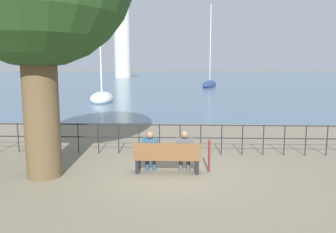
{
  "coord_description": "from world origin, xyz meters",
  "views": [
    {
      "loc": [
        0.38,
        -8.98,
        2.95
      ],
      "look_at": [
        0.0,
        0.5,
        1.54
      ],
      "focal_mm": 35.0,
      "sensor_mm": 36.0,
      "label": 1
    }
  ],
  "objects": [
    {
      "name": "sailboat_2",
      "position": [
        -6.72,
        20.04,
        0.35
      ],
      "size": [
        2.89,
        5.78,
        12.74
      ],
      "rotation": [
        0.0,
        0.0,
        0.16
      ],
      "color": "white",
      "rests_on": "ground_plane"
    },
    {
      "name": "ground_plane",
      "position": [
        0.0,
        0.0,
        0.0
      ],
      "size": [
        1000.0,
        1000.0,
        0.0
      ],
      "primitive_type": "plane",
      "color": "#7A705B"
    },
    {
      "name": "harbor_lighthouse",
      "position": [
        -17.82,
        93.47,
        13.07
      ],
      "size": [
        5.1,
        5.1,
        28.11
      ],
      "color": "beige",
      "rests_on": "ground_plane"
    },
    {
      "name": "promenade_railing",
      "position": [
        -0.0,
        2.03,
        0.69
      ],
      "size": [
        13.51,
        0.04,
        1.05
      ],
      "color": "black",
      "rests_on": "ground_plane"
    },
    {
      "name": "sailboat_1",
      "position": [
        4.95,
        43.59,
        0.36
      ],
      "size": [
        3.63,
        8.87,
        13.09
      ],
      "rotation": [
        0.0,
        0.0,
        -0.23
      ],
      "color": "navy",
      "rests_on": "ground_plane"
    },
    {
      "name": "seated_person_right",
      "position": [
        0.49,
        0.01,
        0.67
      ],
      "size": [
        0.48,
        0.35,
        1.21
      ],
      "color": "#4C4C51",
      "rests_on": "ground_plane"
    },
    {
      "name": "seated_person_left",
      "position": [
        -0.49,
        0.01,
        0.65
      ],
      "size": [
        0.45,
        0.35,
        1.19
      ],
      "color": "navy",
      "rests_on": "ground_plane"
    },
    {
      "name": "closed_umbrella",
      "position": [
        1.19,
        0.08,
        0.56
      ],
      "size": [
        0.09,
        0.09,
        1.0
      ],
      "color": "maroon",
      "rests_on": "ground_plane"
    },
    {
      "name": "harbor_water",
      "position": [
        0.0,
        158.23,
        0.0
      ],
      "size": [
        600.0,
        300.0,
        0.01
      ],
      "color": "slate",
      "rests_on": "ground_plane"
    },
    {
      "name": "park_bench",
      "position": [
        0.0,
        -0.06,
        0.44
      ],
      "size": [
        1.88,
        0.45,
        0.9
      ],
      "color": "brown",
      "rests_on": "ground_plane"
    }
  ]
}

